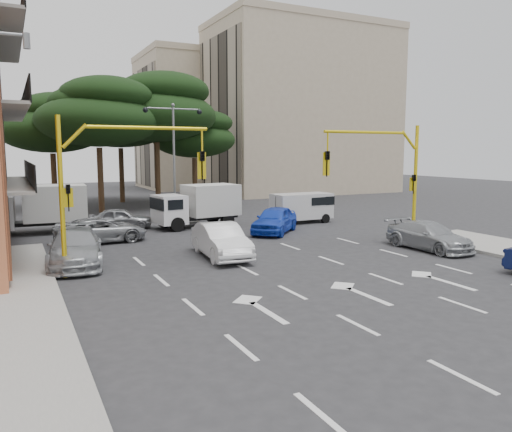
{
  "coord_description": "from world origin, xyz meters",
  "views": [
    {
      "loc": [
        -10.29,
        -17.5,
        4.72
      ],
      "look_at": [
        0.25,
        3.77,
        1.6
      ],
      "focal_mm": 35.0,
      "sensor_mm": 36.0,
      "label": 1
    }
  ],
  "objects_px": {
    "van_white": "(302,208)",
    "signal_mast_left": "(111,173)",
    "signal_mast_right": "(389,167)",
    "car_silver_parked": "(429,236)",
    "car_white_hatch": "(221,241)",
    "car_silver_wagon": "(75,247)",
    "street_lamp_center": "(174,140)",
    "car_silver_cross_a": "(101,230)",
    "car_blue_compact": "(275,220)",
    "car_silver_cross_b": "(121,219)",
    "box_truck_a": "(36,210)",
    "box_truck_b": "(197,206)"
  },
  "relations": [
    {
      "from": "van_white",
      "to": "signal_mast_left",
      "type": "bearing_deg",
      "value": -60.07
    },
    {
      "from": "signal_mast_right",
      "to": "car_silver_parked",
      "type": "relative_size",
      "value": 1.31
    },
    {
      "from": "car_white_hatch",
      "to": "car_silver_wagon",
      "type": "distance_m",
      "value": 6.12
    },
    {
      "from": "street_lamp_center",
      "to": "car_silver_cross_a",
      "type": "relative_size",
      "value": 1.67
    },
    {
      "from": "signal_mast_left",
      "to": "van_white",
      "type": "bearing_deg",
      "value": 31.39
    },
    {
      "from": "car_blue_compact",
      "to": "car_silver_cross_b",
      "type": "height_order",
      "value": "car_blue_compact"
    },
    {
      "from": "signal_mast_left",
      "to": "street_lamp_center",
      "type": "distance_m",
      "value": 15.65
    },
    {
      "from": "car_white_hatch",
      "to": "van_white",
      "type": "xyz_separation_m",
      "value": [
        8.86,
        7.61,
        0.23
      ]
    },
    {
      "from": "car_blue_compact",
      "to": "car_silver_cross_b",
      "type": "relative_size",
      "value": 1.22
    },
    {
      "from": "signal_mast_right",
      "to": "car_blue_compact",
      "type": "distance_m",
      "value": 7.23
    },
    {
      "from": "box_truck_a",
      "to": "signal_mast_right",
      "type": "bearing_deg",
      "value": -122.31
    },
    {
      "from": "car_blue_compact",
      "to": "car_silver_parked",
      "type": "xyz_separation_m",
      "value": [
        4.29,
        -7.59,
        -0.1
      ]
    },
    {
      "from": "car_silver_cross_a",
      "to": "box_truck_b",
      "type": "height_order",
      "value": "box_truck_b"
    },
    {
      "from": "car_silver_cross_b",
      "to": "box_truck_a",
      "type": "height_order",
      "value": "box_truck_a"
    },
    {
      "from": "box_truck_a",
      "to": "box_truck_b",
      "type": "distance_m",
      "value": 9.23
    },
    {
      "from": "signal_mast_left",
      "to": "car_silver_cross_a",
      "type": "relative_size",
      "value": 1.29
    },
    {
      "from": "signal_mast_right",
      "to": "signal_mast_left",
      "type": "bearing_deg",
      "value": 180.0
    },
    {
      "from": "car_silver_cross_a",
      "to": "car_silver_cross_b",
      "type": "distance_m",
      "value": 4.54
    },
    {
      "from": "car_blue_compact",
      "to": "car_silver_parked",
      "type": "height_order",
      "value": "car_blue_compact"
    },
    {
      "from": "car_silver_cross_b",
      "to": "van_white",
      "type": "bearing_deg",
      "value": -90.6
    },
    {
      "from": "car_white_hatch",
      "to": "car_silver_parked",
      "type": "bearing_deg",
      "value": -11.44
    },
    {
      "from": "car_silver_cross_b",
      "to": "van_white",
      "type": "distance_m",
      "value": 11.51
    },
    {
      "from": "car_silver_parked",
      "to": "box_truck_b",
      "type": "height_order",
      "value": "box_truck_b"
    },
    {
      "from": "car_silver_parked",
      "to": "box_truck_a",
      "type": "distance_m",
      "value": 21.35
    },
    {
      "from": "car_white_hatch",
      "to": "car_blue_compact",
      "type": "distance_m",
      "value": 7.15
    },
    {
      "from": "car_silver_cross_b",
      "to": "car_silver_parked",
      "type": "height_order",
      "value": "car_silver_parked"
    },
    {
      "from": "box_truck_a",
      "to": "box_truck_b",
      "type": "relative_size",
      "value": 1.05
    },
    {
      "from": "street_lamp_center",
      "to": "van_white",
      "type": "height_order",
      "value": "street_lamp_center"
    },
    {
      "from": "street_lamp_center",
      "to": "car_silver_parked",
      "type": "distance_m",
      "value": 18.42
    },
    {
      "from": "street_lamp_center",
      "to": "car_silver_wagon",
      "type": "bearing_deg",
      "value": -123.61
    },
    {
      "from": "car_silver_wagon",
      "to": "van_white",
      "type": "bearing_deg",
      "value": 31.17
    },
    {
      "from": "car_white_hatch",
      "to": "box_truck_a",
      "type": "distance_m",
      "value": 12.71
    },
    {
      "from": "car_silver_parked",
      "to": "car_silver_cross_b",
      "type": "bearing_deg",
      "value": 130.42
    },
    {
      "from": "car_white_hatch",
      "to": "box_truck_b",
      "type": "height_order",
      "value": "box_truck_b"
    },
    {
      "from": "signal_mast_right",
      "to": "van_white",
      "type": "xyz_separation_m",
      "value": [
        0.05,
        8.33,
        -2.9
      ]
    },
    {
      "from": "car_silver_cross_a",
      "to": "car_blue_compact",
      "type": "bearing_deg",
      "value": -101.41
    },
    {
      "from": "signal_mast_right",
      "to": "car_silver_cross_b",
      "type": "xyz_separation_m",
      "value": [
        -11.14,
        11.01,
        -3.26
      ]
    },
    {
      "from": "car_white_hatch",
      "to": "car_silver_wagon",
      "type": "relative_size",
      "value": 0.89
    },
    {
      "from": "box_truck_b",
      "to": "signal_mast_right",
      "type": "bearing_deg",
      "value": -152.21
    },
    {
      "from": "signal_mast_left",
      "to": "car_silver_wagon",
      "type": "bearing_deg",
      "value": 120.87
    },
    {
      "from": "box_truck_a",
      "to": "car_blue_compact",
      "type": "bearing_deg",
      "value": -111.98
    },
    {
      "from": "street_lamp_center",
      "to": "signal_mast_right",
      "type": "bearing_deg",
      "value": -64.09
    },
    {
      "from": "box_truck_a",
      "to": "box_truck_b",
      "type": "height_order",
      "value": "box_truck_a"
    },
    {
      "from": "box_truck_b",
      "to": "car_blue_compact",
      "type": "bearing_deg",
      "value": -148.93
    },
    {
      "from": "signal_mast_right",
      "to": "car_silver_wagon",
      "type": "bearing_deg",
      "value": 172.35
    },
    {
      "from": "car_silver_parked",
      "to": "box_truck_a",
      "type": "height_order",
      "value": "box_truck_a"
    },
    {
      "from": "car_silver_wagon",
      "to": "street_lamp_center",
      "type": "bearing_deg",
      "value": 64.41
    },
    {
      "from": "car_silver_parked",
      "to": "van_white",
      "type": "distance_m",
      "value": 10.45
    },
    {
      "from": "car_silver_parked",
      "to": "box_truck_a",
      "type": "bearing_deg",
      "value": 139.15
    },
    {
      "from": "box_truck_a",
      "to": "car_white_hatch",
      "type": "bearing_deg",
      "value": -143.28
    }
  ]
}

